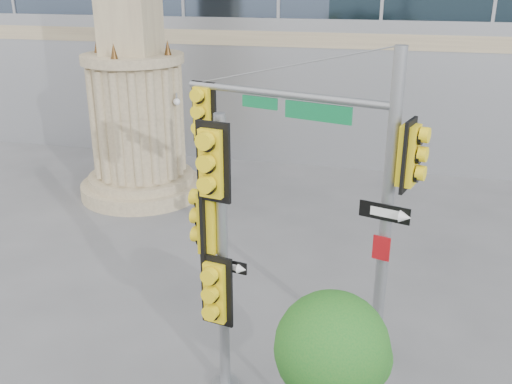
# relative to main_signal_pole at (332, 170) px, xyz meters

# --- Properties ---
(ground) EXTENTS (120.00, 120.00, 0.00)m
(ground) POSITION_rel_main_signal_pole_xyz_m (-1.75, -1.58, -4.02)
(ground) COLOR #545456
(ground) RESTS_ON ground
(monument) EXTENTS (4.40, 4.40, 16.60)m
(monument) POSITION_rel_main_signal_pole_xyz_m (-7.75, 7.42, 1.50)
(monument) COLOR gray
(monument) RESTS_ON ground
(main_signal_pole) EXTENTS (4.90, 1.81, 6.48)m
(main_signal_pole) POSITION_rel_main_signal_pole_xyz_m (0.00, 0.00, 0.00)
(main_signal_pole) COLOR slate
(main_signal_pole) RESTS_ON ground
(secondary_signal_pole) EXTENTS (0.95, 0.81, 5.50)m
(secondary_signal_pole) POSITION_rel_main_signal_pole_xyz_m (-1.75, -2.10, -0.78)
(secondary_signal_pole) COLOR slate
(secondary_signal_pole) RESTS_ON ground
(street_tree) EXTENTS (1.91, 1.86, 2.97)m
(street_tree) POSITION_rel_main_signal_pole_xyz_m (0.50, -3.03, -2.06)
(street_tree) COLOR gray
(street_tree) RESTS_ON ground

